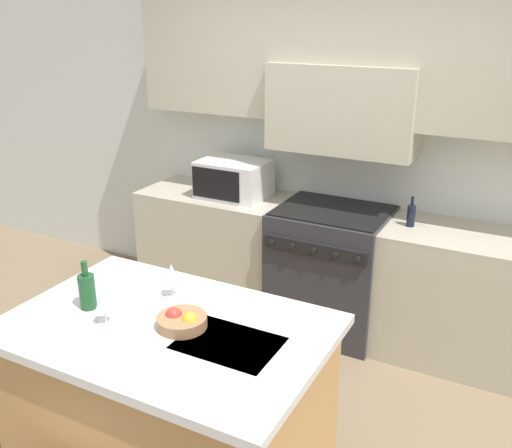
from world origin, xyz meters
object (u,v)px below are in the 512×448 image
wine_glass_near (103,300)px  oil_bottle_on_counter (411,215)px  range_stove (330,270)px  microwave (234,179)px  wine_glass_far (172,275)px  fruit_bowl (182,321)px  wine_bottle (87,290)px

wine_glass_near → oil_bottle_on_counter: bearing=64.2°
range_stove → microwave: microwave is taller
microwave → wine_glass_far: 1.69m
fruit_bowl → wine_glass_far: bearing=133.1°
wine_bottle → fruit_bowl: 0.51m
wine_bottle → microwave: bearing=97.9°
wine_glass_far → fruit_bowl: size_ratio=0.77×
microwave → fruit_bowl: size_ratio=2.26×
range_stove → oil_bottle_on_counter: bearing=0.4°
wine_glass_near → fruit_bowl: (0.33, 0.14, -0.09)m
oil_bottle_on_counter → range_stove: bearing=-179.6°
wine_bottle → oil_bottle_on_counter: bearing=59.2°
microwave → wine_bottle: size_ratio=2.11×
wine_glass_near → fruit_bowl: wine_glass_near is taller
microwave → oil_bottle_on_counter: (1.38, -0.01, -0.06)m
wine_bottle → fruit_bowl: (0.50, 0.06, -0.06)m
wine_bottle → wine_glass_near: wine_bottle is taller
wine_glass_far → wine_glass_near: bearing=-108.1°
wine_glass_near → oil_bottle_on_counter: size_ratio=0.85×
wine_glass_far → fruit_bowl: wine_glass_far is taller
microwave → wine_glass_far: size_ratio=2.95×
fruit_bowl → oil_bottle_on_counter: oil_bottle_on_counter is taller
microwave → fruit_bowl: 1.98m
oil_bottle_on_counter → microwave: bearing=179.4°
microwave → wine_glass_near: bearing=-77.5°
wine_glass_near → fruit_bowl: 0.37m
microwave → oil_bottle_on_counter: size_ratio=2.50×
wine_glass_near → fruit_bowl: size_ratio=0.77×
wine_bottle → wine_glass_far: wine_bottle is taller
range_stove → wine_bottle: (-0.56, -1.87, 0.55)m
oil_bottle_on_counter → wine_bottle: bearing=-120.8°
microwave → fruit_bowl: microwave is taller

